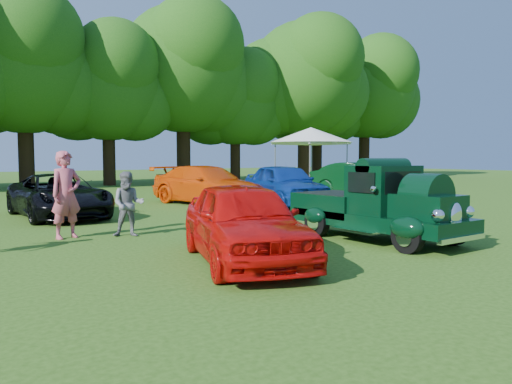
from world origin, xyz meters
TOP-DOWN VIEW (x-y plane):
  - ground at (0.00, 0.00)m, footprint 120.00×120.00m
  - hero_pickup at (1.92, 0.02)m, footprint 1.97×4.24m
  - red_convertible at (-1.79, -0.20)m, footprint 2.99×4.50m
  - back_car_black at (-2.73, 8.40)m, footprint 2.24×4.81m
  - back_car_orange at (3.14, 9.48)m, footprint 3.19×5.49m
  - back_car_blue at (5.24, 7.32)m, footprint 2.94×4.98m
  - back_car_green at (11.25, 9.01)m, footprint 2.86×5.03m
  - spectator_pink at (-3.60, 4.25)m, footprint 0.82×0.65m
  - spectator_grey at (-2.37, 3.68)m, footprint 0.92×0.85m
  - canopy_tent at (12.33, 13.72)m, footprint 4.77×4.77m
  - tree_line at (1.04, 23.91)m, footprint 63.72×10.97m

SIDE VIEW (x-z plane):
  - ground at x=0.00m, z-range 0.00..0.00m
  - back_car_black at x=-2.73m, z-range 0.00..1.33m
  - red_convertible at x=-1.79m, z-range 0.00..1.42m
  - hero_pickup at x=1.92m, z-range -0.11..1.55m
  - back_car_orange at x=3.14m, z-range 0.00..1.49m
  - spectator_grey at x=-2.37m, z-range 0.00..1.51m
  - back_car_green at x=11.25m, z-range 0.00..1.57m
  - back_car_blue at x=5.24m, z-range 0.00..1.59m
  - spectator_pink at x=-3.60m, z-range 0.00..1.98m
  - canopy_tent at x=12.33m, z-range 1.29..4.78m
  - tree_line at x=1.04m, z-range 1.12..13.61m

